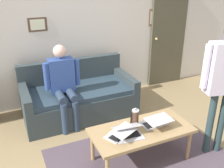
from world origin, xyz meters
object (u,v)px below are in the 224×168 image
(interior_door, at_px, (168,37))
(laptop_right, at_px, (120,133))
(person_seated, at_px, (63,82))
(laptop_center, at_px, (155,122))
(french_press, at_px, (135,118))
(laptop_left, at_px, (128,133))
(couch, at_px, (78,97))
(coffee_table, at_px, (141,132))

(interior_door, distance_m, laptop_right, 2.98)
(laptop_right, xyz_separation_m, person_seated, (0.34, -1.28, 0.23))
(laptop_center, bearing_deg, french_press, -21.49)
(laptop_left, distance_m, laptop_center, 0.42)
(laptop_right, xyz_separation_m, french_press, (-0.27, -0.13, 0.07))
(french_press, bearing_deg, couch, -76.82)
(laptop_right, bearing_deg, interior_door, -135.81)
(french_press, bearing_deg, laptop_center, 158.51)
(interior_door, relative_size, coffee_table, 1.62)
(laptop_right, bearing_deg, person_seated, -75.24)
(laptop_center, bearing_deg, coffee_table, 1.85)
(couch, xyz_separation_m, coffee_table, (-0.36, 1.47, 0.11))
(laptop_right, distance_m, person_seated, 1.34)
(interior_door, relative_size, person_seated, 1.60)
(laptop_left, xyz_separation_m, person_seated, (0.43, -1.31, 0.23))
(coffee_table, bearing_deg, person_seated, -62.46)
(laptop_center, xyz_separation_m, french_press, (0.24, -0.09, 0.07))
(laptop_center, bearing_deg, laptop_left, 9.33)
(couch, bearing_deg, laptop_right, 91.87)
(laptop_left, bearing_deg, laptop_right, -19.57)
(person_seated, bearing_deg, couch, -141.65)
(couch, height_order, person_seated, person_seated)
(laptop_center, bearing_deg, person_seated, -55.72)
(couch, bearing_deg, interior_door, -165.86)
(coffee_table, distance_m, french_press, 0.20)
(laptop_right, bearing_deg, laptop_center, -176.12)
(laptop_center, distance_m, french_press, 0.26)
(coffee_table, height_order, laptop_right, laptop_right)
(coffee_table, distance_m, laptop_center, 0.22)
(couch, xyz_separation_m, laptop_left, (-0.14, 1.54, 0.20))
(laptop_left, xyz_separation_m, french_press, (-0.18, -0.16, 0.07))
(interior_door, distance_m, laptop_left, 2.94)
(interior_door, bearing_deg, french_press, 46.32)
(interior_door, xyz_separation_m, laptop_center, (1.59, 2.01, -0.52))
(laptop_center, bearing_deg, interior_door, -128.40)
(person_seated, bearing_deg, laptop_right, 104.76)
(coffee_table, relative_size, laptop_center, 3.59)
(person_seated, bearing_deg, interior_door, -162.49)
(laptop_left, bearing_deg, coffee_table, -164.26)
(couch, height_order, coffee_table, couch)
(couch, distance_m, laptop_right, 1.52)
(couch, bearing_deg, laptop_left, 95.34)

